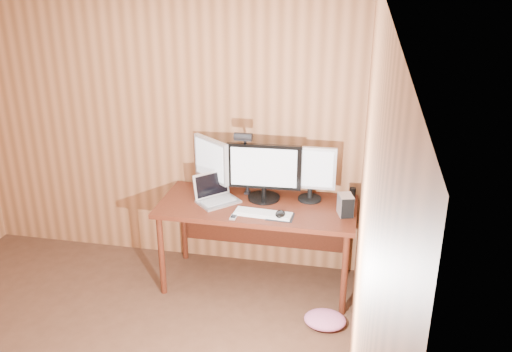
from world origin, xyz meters
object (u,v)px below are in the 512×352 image
(hard_drive, at_px, (346,205))
(monitor_right, at_px, (311,172))
(laptop, at_px, (215,194))
(mouse, at_px, (280,214))
(monitor_left, at_px, (211,163))
(monitor_center, at_px, (264,171))
(speaker, at_px, (352,195))
(desk_lamp, at_px, (245,154))
(desk, at_px, (259,214))
(phone, at_px, (234,217))
(keyboard, at_px, (263,214))

(hard_drive, bearing_deg, monitor_right, 126.94)
(laptop, xyz_separation_m, mouse, (0.57, -0.20, -0.03))
(mouse, xyz_separation_m, hard_drive, (0.49, 0.14, 0.06))
(monitor_left, bearing_deg, laptop, -29.06)
(monitor_center, distance_m, speaker, 0.75)
(hard_drive, relative_size, desk_lamp, 0.28)
(desk, bearing_deg, monitor_left, 164.96)
(monitor_left, xyz_separation_m, speaker, (1.19, 0.02, -0.19))
(monitor_center, height_order, phone, monitor_center)
(monitor_center, relative_size, speaker, 4.96)
(monitor_center, height_order, monitor_left, monitor_center)
(phone, xyz_separation_m, speaker, (0.89, 0.48, 0.06))
(hard_drive, distance_m, speaker, 0.26)
(monitor_right, distance_m, phone, 0.74)
(desk, distance_m, monitor_right, 0.56)
(laptop, bearing_deg, monitor_left, 68.36)
(keyboard, relative_size, desk_lamp, 0.74)
(laptop, bearing_deg, phone, -96.96)
(desk, xyz_separation_m, hard_drive, (0.71, -0.12, 0.20))
(desk, relative_size, monitor_right, 3.48)
(monitor_left, distance_m, mouse, 0.79)
(monitor_right, bearing_deg, desk, -167.57)
(monitor_center, distance_m, laptop, 0.44)
(desk, bearing_deg, phone, -111.16)
(monitor_center, bearing_deg, speaker, 4.24)
(phone, bearing_deg, monitor_right, 41.05)
(laptop, relative_size, phone, 4.34)
(mouse, relative_size, hard_drive, 0.68)
(laptop, xyz_separation_m, keyboard, (0.43, -0.19, -0.05))
(monitor_left, relative_size, keyboard, 1.03)
(keyboard, xyz_separation_m, hard_drive, (0.63, 0.13, 0.07))
(desk, bearing_deg, hard_drive, -9.76)
(monitor_center, bearing_deg, mouse, -61.38)
(monitor_left, relative_size, hard_drive, 2.74)
(monitor_left, xyz_separation_m, phone, (0.30, -0.46, -0.25))
(keyboard, height_order, desk_lamp, desk_lamp)
(laptop, relative_size, hard_drive, 2.33)
(laptop, relative_size, mouse, 3.42)
(monitor_left, bearing_deg, monitor_center, 28.98)
(hard_drive, bearing_deg, desk, 153.92)
(desk, distance_m, hard_drive, 0.75)
(monitor_center, height_order, speaker, monitor_center)
(monitor_center, bearing_deg, monitor_right, 5.61)
(hard_drive, bearing_deg, desk_lamp, 151.96)
(speaker, bearing_deg, mouse, -143.60)
(monitor_left, height_order, speaker, monitor_left)
(phone, height_order, speaker, speaker)
(laptop, bearing_deg, mouse, -64.19)
(desk, xyz_separation_m, desk_lamp, (-0.12, 0.05, 0.51))
(desk, distance_m, monitor_left, 0.59)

